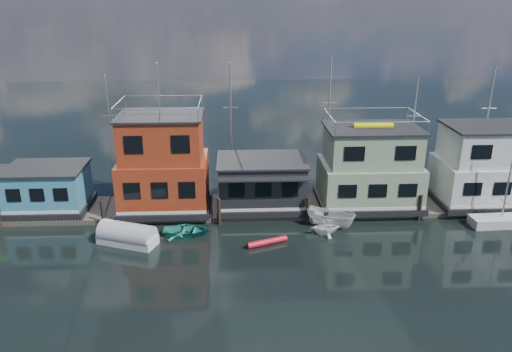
{
  "coord_description": "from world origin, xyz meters",
  "views": [
    {
      "loc": [
        -2.72,
        -26.63,
        17.11
      ],
      "look_at": [
        -0.97,
        12.0,
        3.0
      ],
      "focal_mm": 35.0,
      "sensor_mm": 36.0,
      "label": 1
    }
  ],
  "objects_px": {
    "houseboat_blue": "(48,188)",
    "tarp_runabout": "(127,236)",
    "dinghy_white": "(325,227)",
    "houseboat_green": "(370,168)",
    "houseboat_white": "(487,166)",
    "motorboat": "(330,218)",
    "houseboat_red": "(163,165)",
    "day_sailer": "(501,220)",
    "red_kayak": "(267,242)",
    "dinghy_teal": "(186,231)",
    "houseboat_dark": "(262,183)"
  },
  "relations": [
    {
      "from": "houseboat_green",
      "to": "houseboat_white",
      "type": "relative_size",
      "value": 1.0
    },
    {
      "from": "houseboat_white",
      "to": "dinghy_teal",
      "type": "distance_m",
      "value": 25.54
    },
    {
      "from": "dinghy_white",
      "to": "motorboat",
      "type": "xyz_separation_m",
      "value": [
        0.58,
        1.14,
        0.18
      ]
    },
    {
      "from": "dinghy_white",
      "to": "tarp_runabout",
      "type": "height_order",
      "value": "tarp_runabout"
    },
    {
      "from": "houseboat_white",
      "to": "dinghy_teal",
      "type": "height_order",
      "value": "houseboat_white"
    },
    {
      "from": "red_kayak",
      "to": "houseboat_red",
      "type": "bearing_deg",
      "value": 120.19
    },
    {
      "from": "houseboat_red",
      "to": "houseboat_green",
      "type": "height_order",
      "value": "houseboat_red"
    },
    {
      "from": "red_kayak",
      "to": "dinghy_teal",
      "type": "distance_m",
      "value": 6.26
    },
    {
      "from": "houseboat_red",
      "to": "houseboat_dark",
      "type": "height_order",
      "value": "houseboat_red"
    },
    {
      "from": "motorboat",
      "to": "day_sailer",
      "type": "relative_size",
      "value": 0.53
    },
    {
      "from": "houseboat_blue",
      "to": "houseboat_white",
      "type": "distance_m",
      "value": 36.52
    },
    {
      "from": "day_sailer",
      "to": "dinghy_teal",
      "type": "bearing_deg",
      "value": 178.75
    },
    {
      "from": "houseboat_white",
      "to": "motorboat",
      "type": "distance_m",
      "value": 14.61
    },
    {
      "from": "dinghy_white",
      "to": "dinghy_teal",
      "type": "xyz_separation_m",
      "value": [
        -10.49,
        0.32,
        -0.22
      ]
    },
    {
      "from": "houseboat_white",
      "to": "dinghy_teal",
      "type": "xyz_separation_m",
      "value": [
        -24.92,
        -4.56,
        -3.17
      ]
    },
    {
      "from": "houseboat_dark",
      "to": "dinghy_white",
      "type": "height_order",
      "value": "houseboat_dark"
    },
    {
      "from": "houseboat_green",
      "to": "houseboat_white",
      "type": "xyz_separation_m",
      "value": [
        10.0,
        -0.0,
        -0.01
      ]
    },
    {
      "from": "houseboat_red",
      "to": "houseboat_green",
      "type": "bearing_deg",
      "value": 0.0
    },
    {
      "from": "houseboat_green",
      "to": "houseboat_white",
      "type": "bearing_deg",
      "value": -0.0
    },
    {
      "from": "houseboat_white",
      "to": "houseboat_red",
      "type": "bearing_deg",
      "value": -180.0
    },
    {
      "from": "houseboat_red",
      "to": "houseboat_white",
      "type": "relative_size",
      "value": 1.41
    },
    {
      "from": "houseboat_green",
      "to": "houseboat_white",
      "type": "height_order",
      "value": "houseboat_green"
    },
    {
      "from": "houseboat_dark",
      "to": "dinghy_teal",
      "type": "bearing_deg",
      "value": -142.55
    },
    {
      "from": "houseboat_dark",
      "to": "dinghy_white",
      "type": "bearing_deg",
      "value": -46.78
    },
    {
      "from": "houseboat_blue",
      "to": "red_kayak",
      "type": "xyz_separation_m",
      "value": [
        17.56,
        -6.39,
        -1.98
      ]
    },
    {
      "from": "houseboat_red",
      "to": "dinghy_teal",
      "type": "relative_size",
      "value": 3.32
    },
    {
      "from": "houseboat_white",
      "to": "tarp_runabout",
      "type": "bearing_deg",
      "value": -168.8
    },
    {
      "from": "houseboat_blue",
      "to": "dinghy_white",
      "type": "xyz_separation_m",
      "value": [
        22.06,
        -4.88,
        -1.61
      ]
    },
    {
      "from": "houseboat_blue",
      "to": "motorboat",
      "type": "xyz_separation_m",
      "value": [
        22.65,
        -3.74,
        -1.43
      ]
    },
    {
      "from": "motorboat",
      "to": "dinghy_teal",
      "type": "bearing_deg",
      "value": 126.08
    },
    {
      "from": "houseboat_blue",
      "to": "houseboat_dark",
      "type": "relative_size",
      "value": 0.86
    },
    {
      "from": "houseboat_green",
      "to": "day_sailer",
      "type": "height_order",
      "value": "day_sailer"
    },
    {
      "from": "houseboat_green",
      "to": "tarp_runabout",
      "type": "height_order",
      "value": "houseboat_green"
    },
    {
      "from": "tarp_runabout",
      "to": "houseboat_green",
      "type": "bearing_deg",
      "value": 37.53
    },
    {
      "from": "motorboat",
      "to": "houseboat_blue",
      "type": "bearing_deg",
      "value": 112.48
    },
    {
      "from": "houseboat_blue",
      "to": "day_sailer",
      "type": "height_order",
      "value": "day_sailer"
    },
    {
      "from": "houseboat_red",
      "to": "red_kayak",
      "type": "xyz_separation_m",
      "value": [
        8.06,
        -6.39,
        -3.88
      ]
    },
    {
      "from": "red_kayak",
      "to": "day_sailer",
      "type": "height_order",
      "value": "day_sailer"
    },
    {
      "from": "houseboat_blue",
      "to": "tarp_runabout",
      "type": "xyz_separation_m",
      "value": [
        7.41,
        -5.76,
        -1.56
      ]
    },
    {
      "from": "houseboat_red",
      "to": "dinghy_white",
      "type": "relative_size",
      "value": 5.28
    },
    {
      "from": "houseboat_blue",
      "to": "houseboat_red",
      "type": "xyz_separation_m",
      "value": [
        9.5,
        0.0,
        1.9
      ]
    },
    {
      "from": "houseboat_blue",
      "to": "houseboat_dark",
      "type": "xyz_separation_m",
      "value": [
        17.5,
        -0.02,
        0.21
      ]
    },
    {
      "from": "motorboat",
      "to": "day_sailer",
      "type": "distance_m",
      "value": 13.48
    },
    {
      "from": "houseboat_red",
      "to": "houseboat_blue",
      "type": "bearing_deg",
      "value": -180.0
    },
    {
      "from": "red_kayak",
      "to": "dinghy_white",
      "type": "bearing_deg",
      "value": -2.8
    },
    {
      "from": "houseboat_dark",
      "to": "dinghy_teal",
      "type": "relative_size",
      "value": 2.07
    },
    {
      "from": "houseboat_blue",
      "to": "dinghy_white",
      "type": "distance_m",
      "value": 22.65
    },
    {
      "from": "houseboat_blue",
      "to": "tarp_runabout",
      "type": "distance_m",
      "value": 9.52
    },
    {
      "from": "houseboat_white",
      "to": "red_kayak",
      "type": "bearing_deg",
      "value": -161.36
    },
    {
      "from": "houseboat_blue",
      "to": "tarp_runabout",
      "type": "bearing_deg",
      "value": -37.84
    }
  ]
}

